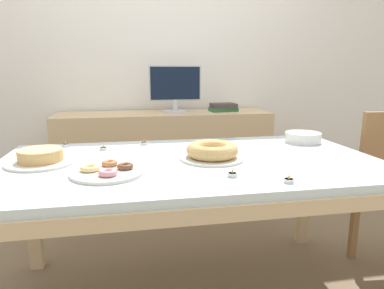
{
  "coord_description": "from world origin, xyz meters",
  "views": [
    {
      "loc": [
        -0.29,
        -1.58,
        1.18
      ],
      "look_at": [
        0.02,
        0.07,
        0.81
      ],
      "focal_mm": 32.0,
      "sensor_mm": 36.0,
      "label": 1
    }
  ],
  "objects_px": {
    "computer_monitor": "(175,89)",
    "cake_chocolate_round": "(41,158)",
    "cake_golden_bundt": "(212,152)",
    "tealight_near_cakes": "(144,143)",
    "book_stack": "(223,107)",
    "tealight_left_edge": "(289,180)",
    "tealight_right_edge": "(103,148)",
    "tealight_centre": "(232,174)",
    "plate_stack": "(303,137)",
    "tealight_near_front": "(66,145)",
    "pastry_platter": "(107,171)"
  },
  "relations": [
    {
      "from": "computer_monitor",
      "to": "cake_chocolate_round",
      "type": "distance_m",
      "value": 1.4
    },
    {
      "from": "cake_golden_bundt",
      "to": "tealight_near_cakes",
      "type": "height_order",
      "value": "cake_golden_bundt"
    },
    {
      "from": "book_stack",
      "to": "tealight_left_edge",
      "type": "height_order",
      "value": "book_stack"
    },
    {
      "from": "tealight_right_edge",
      "to": "cake_golden_bundt",
      "type": "bearing_deg",
      "value": -28.91
    },
    {
      "from": "cake_golden_bundt",
      "to": "tealight_right_edge",
      "type": "relative_size",
      "value": 7.79
    },
    {
      "from": "cake_chocolate_round",
      "to": "cake_golden_bundt",
      "type": "xyz_separation_m",
      "value": [
        0.8,
        -0.07,
        0.01
      ]
    },
    {
      "from": "tealight_centre",
      "to": "book_stack",
      "type": "bearing_deg",
      "value": 75.67
    },
    {
      "from": "book_stack",
      "to": "cake_golden_bundt",
      "type": "distance_m",
      "value": 1.27
    },
    {
      "from": "computer_monitor",
      "to": "tealight_left_edge",
      "type": "xyz_separation_m",
      "value": [
        0.22,
        -1.61,
        -0.26
      ]
    },
    {
      "from": "plate_stack",
      "to": "tealight_near_front",
      "type": "relative_size",
      "value": 5.25
    },
    {
      "from": "pastry_platter",
      "to": "tealight_right_edge",
      "type": "distance_m",
      "value": 0.45
    },
    {
      "from": "tealight_centre",
      "to": "tealight_near_cakes",
      "type": "height_order",
      "value": "same"
    },
    {
      "from": "tealight_left_edge",
      "to": "book_stack",
      "type": "bearing_deg",
      "value": 83.23
    },
    {
      "from": "tealight_left_edge",
      "to": "tealight_near_cakes",
      "type": "bearing_deg",
      "value": 122.89
    },
    {
      "from": "tealight_centre",
      "to": "tealight_right_edge",
      "type": "bearing_deg",
      "value": 133.16
    },
    {
      "from": "tealight_centre",
      "to": "tealight_right_edge",
      "type": "xyz_separation_m",
      "value": [
        -0.55,
        0.58,
        0.0
      ]
    },
    {
      "from": "plate_stack",
      "to": "tealight_right_edge",
      "type": "bearing_deg",
      "value": 179.64
    },
    {
      "from": "cake_golden_bundt",
      "to": "cake_chocolate_round",
      "type": "bearing_deg",
      "value": 174.9
    },
    {
      "from": "tealight_centre",
      "to": "tealight_left_edge",
      "type": "height_order",
      "value": "same"
    },
    {
      "from": "computer_monitor",
      "to": "cake_golden_bundt",
      "type": "xyz_separation_m",
      "value": [
        0.01,
        -1.21,
        -0.24
      ]
    },
    {
      "from": "tealight_left_edge",
      "to": "cake_chocolate_round",
      "type": "bearing_deg",
      "value": 154.78
    },
    {
      "from": "pastry_platter",
      "to": "tealight_left_edge",
      "type": "height_order",
      "value": "pastry_platter"
    },
    {
      "from": "pastry_platter",
      "to": "tealight_near_cakes",
      "type": "xyz_separation_m",
      "value": [
        0.18,
        0.55,
        -0.0
      ]
    },
    {
      "from": "book_stack",
      "to": "tealight_left_edge",
      "type": "bearing_deg",
      "value": -96.77
    },
    {
      "from": "computer_monitor",
      "to": "tealight_near_front",
      "type": "xyz_separation_m",
      "value": [
        -0.74,
        -0.78,
        -0.26
      ]
    },
    {
      "from": "computer_monitor",
      "to": "book_stack",
      "type": "height_order",
      "value": "computer_monitor"
    },
    {
      "from": "plate_stack",
      "to": "tealight_left_edge",
      "type": "distance_m",
      "value": 0.81
    },
    {
      "from": "tealight_left_edge",
      "to": "tealight_right_edge",
      "type": "bearing_deg",
      "value": 136.63
    },
    {
      "from": "computer_monitor",
      "to": "cake_chocolate_round",
      "type": "xyz_separation_m",
      "value": [
        -0.79,
        -1.13,
        -0.25
      ]
    },
    {
      "from": "tealight_left_edge",
      "to": "tealight_near_front",
      "type": "height_order",
      "value": "same"
    },
    {
      "from": "tealight_centre",
      "to": "tealight_near_front",
      "type": "height_order",
      "value": "same"
    },
    {
      "from": "tealight_centre",
      "to": "tealight_near_cakes",
      "type": "bearing_deg",
      "value": 115.36
    },
    {
      "from": "book_stack",
      "to": "cake_chocolate_round",
      "type": "bearing_deg",
      "value": -136.49
    },
    {
      "from": "plate_stack",
      "to": "tealight_right_edge",
      "type": "distance_m",
      "value": 1.17
    },
    {
      "from": "plate_stack",
      "to": "tealight_near_cakes",
      "type": "relative_size",
      "value": 5.25
    },
    {
      "from": "cake_golden_bundt",
      "to": "tealight_centre",
      "type": "height_order",
      "value": "cake_golden_bundt"
    },
    {
      "from": "tealight_right_edge",
      "to": "tealight_near_cakes",
      "type": "bearing_deg",
      "value": 23.7
    },
    {
      "from": "plate_stack",
      "to": "tealight_left_edge",
      "type": "relative_size",
      "value": 5.25
    },
    {
      "from": "tealight_left_edge",
      "to": "tealight_near_front",
      "type": "bearing_deg",
      "value": 139.12
    },
    {
      "from": "tealight_near_front",
      "to": "tealight_near_cakes",
      "type": "bearing_deg",
      "value": -3.98
    },
    {
      "from": "plate_stack",
      "to": "tealight_centre",
      "type": "height_order",
      "value": "plate_stack"
    },
    {
      "from": "cake_chocolate_round",
      "to": "tealight_near_front",
      "type": "height_order",
      "value": "cake_chocolate_round"
    },
    {
      "from": "tealight_centre",
      "to": "computer_monitor",
      "type": "bearing_deg",
      "value": 90.94
    },
    {
      "from": "cake_golden_bundt",
      "to": "tealight_near_front",
      "type": "height_order",
      "value": "cake_golden_bundt"
    },
    {
      "from": "book_stack",
      "to": "tealight_right_edge",
      "type": "xyz_separation_m",
      "value": [
        -0.93,
        -0.91,
        -0.11
      ]
    },
    {
      "from": "cake_golden_bundt",
      "to": "tealight_centre",
      "type": "xyz_separation_m",
      "value": [
        0.01,
        -0.29,
        -0.03
      ]
    },
    {
      "from": "tealight_near_cakes",
      "to": "tealight_left_edge",
      "type": "bearing_deg",
      "value": -57.11
    },
    {
      "from": "tealight_near_cakes",
      "to": "tealight_near_front",
      "type": "xyz_separation_m",
      "value": [
        -0.44,
        0.03,
        0.0
      ]
    },
    {
      "from": "book_stack",
      "to": "tealight_left_edge",
      "type": "xyz_separation_m",
      "value": [
        -0.19,
        -1.61,
        -0.11
      ]
    },
    {
      "from": "cake_chocolate_round",
      "to": "tealight_right_edge",
      "type": "bearing_deg",
      "value": 39.8
    }
  ]
}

